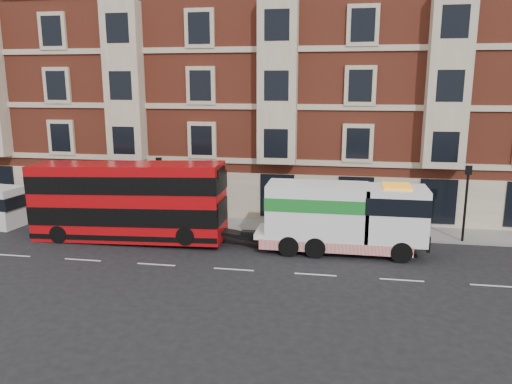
% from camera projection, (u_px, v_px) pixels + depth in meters
% --- Properties ---
extents(ground, '(120.00, 120.00, 0.00)m').
position_uv_depth(ground, '(234.00, 269.00, 24.49)').
color(ground, black).
rests_on(ground, ground).
extents(sidewalk, '(90.00, 3.00, 0.15)m').
position_uv_depth(sidewalk, '(259.00, 226.00, 31.69)').
color(sidewalk, slate).
rests_on(sidewalk, ground).
extents(victorian_terrace, '(45.00, 12.00, 20.40)m').
position_uv_depth(victorian_terrace, '(282.00, 68.00, 36.69)').
color(victorian_terrace, brown).
rests_on(victorian_terrace, ground).
extents(lamp_post_west, '(0.35, 0.15, 4.35)m').
position_uv_depth(lamp_post_west, '(160.00, 187.00, 30.88)').
color(lamp_post_west, black).
rests_on(lamp_post_west, sidewalk).
extents(lamp_post_east, '(0.35, 0.15, 4.35)m').
position_uv_depth(lamp_post_east, '(466.00, 198.00, 27.90)').
color(lamp_post_east, black).
rests_on(lamp_post_east, sidewalk).
extents(double_decker_bus, '(11.15, 2.56, 4.51)m').
position_uv_depth(double_decker_bus, '(128.00, 200.00, 28.53)').
color(double_decker_bus, '#B2090D').
rests_on(double_decker_bus, ground).
extents(tow_truck, '(8.93, 2.64, 3.72)m').
position_uv_depth(tow_truck, '(340.00, 217.00, 26.63)').
color(tow_truck, white).
rests_on(tow_truck, ground).
extents(pedestrian, '(0.79, 0.77, 1.83)m').
position_uv_depth(pedestrian, '(45.00, 205.00, 32.97)').
color(pedestrian, '#191932').
rests_on(pedestrian, sidewalk).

